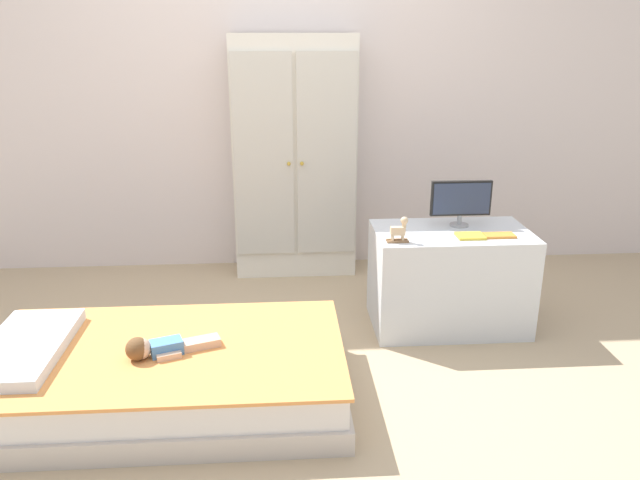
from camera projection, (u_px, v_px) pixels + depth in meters
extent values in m
cube|color=tan|center=(280.00, 383.00, 2.85)|extent=(10.00, 10.00, 0.02)
cube|color=silver|center=(273.00, 61.00, 3.90)|extent=(6.40, 0.05, 2.70)
cube|color=beige|center=(167.00, 389.00, 2.69)|extent=(1.54, 0.89, 0.10)
cube|color=silver|center=(165.00, 365.00, 2.65)|extent=(1.50, 0.85, 0.13)
cube|color=#EA934C|center=(164.00, 350.00, 2.63)|extent=(1.53, 0.88, 0.02)
cube|color=silver|center=(25.00, 348.00, 2.58)|extent=(0.32, 0.64, 0.05)
cube|color=#4C84C6|center=(167.00, 347.00, 2.58)|extent=(0.15, 0.12, 0.06)
cube|color=#DBB293|center=(200.00, 341.00, 2.65)|extent=(0.16, 0.09, 0.04)
cube|color=#DBB293|center=(202.00, 345.00, 2.62)|extent=(0.16, 0.09, 0.04)
cube|color=#DBB293|center=(165.00, 345.00, 2.63)|extent=(0.10, 0.06, 0.03)
cube|color=#DBB293|center=(169.00, 356.00, 2.54)|extent=(0.10, 0.06, 0.03)
sphere|color=#DBB293|center=(140.00, 349.00, 2.53)|extent=(0.09, 0.09, 0.09)
sphere|color=brown|center=(137.00, 349.00, 2.53)|extent=(0.10, 0.10, 0.10)
cube|color=white|center=(295.00, 158.00, 3.93)|extent=(0.77, 0.26, 1.52)
cube|color=beige|center=(264.00, 157.00, 3.77)|extent=(0.36, 0.02, 1.25)
cube|color=beige|center=(327.00, 156.00, 3.79)|extent=(0.36, 0.02, 1.25)
sphere|color=gold|center=(289.00, 164.00, 3.77)|extent=(0.02, 0.02, 0.02)
sphere|color=gold|center=(302.00, 164.00, 3.78)|extent=(0.02, 0.02, 0.02)
cube|color=silver|center=(449.00, 278.00, 3.31)|extent=(0.81, 0.48, 0.54)
cylinder|color=#99999E|center=(459.00, 225.00, 3.31)|extent=(0.10, 0.10, 0.01)
cylinder|color=#99999E|center=(459.00, 220.00, 3.30)|extent=(0.02, 0.02, 0.05)
cube|color=black|center=(461.00, 198.00, 3.26)|extent=(0.32, 0.02, 0.19)
cube|color=#28334C|center=(462.00, 199.00, 3.25)|extent=(0.30, 0.01, 0.17)
cube|color=#8E6642|center=(397.00, 240.00, 3.07)|extent=(0.11, 0.01, 0.01)
cube|color=#8E6642|center=(398.00, 242.00, 3.04)|extent=(0.11, 0.01, 0.01)
cube|color=#D1B289|center=(398.00, 231.00, 3.04)|extent=(0.07, 0.03, 0.04)
cylinder|color=#D1B289|center=(402.00, 236.00, 3.06)|extent=(0.01, 0.01, 0.03)
cylinder|color=#D1B289|center=(403.00, 238.00, 3.04)|extent=(0.01, 0.01, 0.03)
cylinder|color=#D1B289|center=(392.00, 237.00, 3.06)|extent=(0.01, 0.01, 0.03)
cylinder|color=#D1B289|center=(393.00, 238.00, 3.04)|extent=(0.01, 0.01, 0.03)
cylinder|color=#D1B289|center=(404.00, 225.00, 3.03)|extent=(0.02, 0.02, 0.02)
sphere|color=#D1B289|center=(404.00, 220.00, 3.03)|extent=(0.04, 0.04, 0.04)
cube|color=gold|center=(470.00, 236.00, 3.13)|extent=(0.14, 0.11, 0.01)
cube|color=orange|center=(499.00, 235.00, 3.14)|extent=(0.16, 0.08, 0.01)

